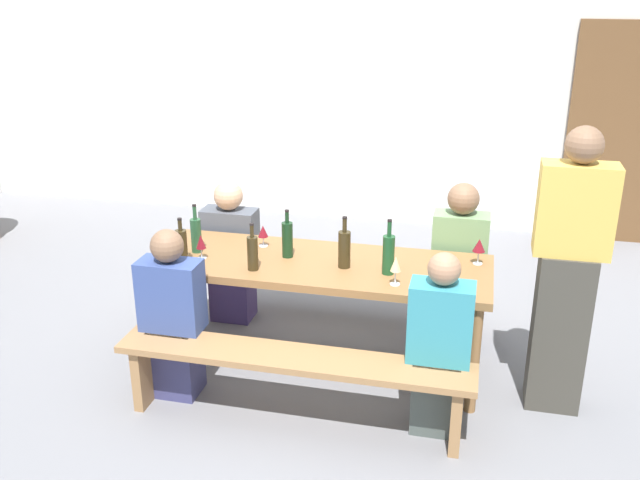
% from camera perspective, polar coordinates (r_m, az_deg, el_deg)
% --- Properties ---
extents(ground_plane, '(24.00, 24.00, 0.00)m').
position_cam_1_polar(ground_plane, '(4.82, 0.00, -10.05)').
color(ground_plane, slate).
extents(back_wall, '(14.00, 0.20, 3.20)m').
position_cam_1_polar(back_wall, '(7.27, 5.85, 13.81)').
color(back_wall, silver).
rests_on(back_wall, ground).
extents(wooden_door, '(0.90, 0.06, 2.10)m').
position_cam_1_polar(wooden_door, '(7.26, 23.00, 7.87)').
color(wooden_door, brown).
rests_on(wooden_door, ground).
extents(tasting_table, '(2.17, 0.76, 0.75)m').
position_cam_1_polar(tasting_table, '(4.51, 0.00, -2.71)').
color(tasting_table, olive).
rests_on(tasting_table, ground).
extents(bench_near, '(2.07, 0.30, 0.45)m').
position_cam_1_polar(bench_near, '(4.07, -2.23, -10.49)').
color(bench_near, '#9E7247').
rests_on(bench_near, ground).
extents(bench_far, '(2.07, 0.30, 0.45)m').
position_cam_1_polar(bench_far, '(5.25, 1.71, -2.98)').
color(bench_far, '#9E7247').
rests_on(bench_far, ground).
extents(wine_bottle_0, '(0.07, 0.07, 0.32)m').
position_cam_1_polar(wine_bottle_0, '(4.53, -2.67, 0.10)').
color(wine_bottle_0, '#143319').
rests_on(wine_bottle_0, tasting_table).
extents(wine_bottle_1, '(0.07, 0.07, 0.30)m').
position_cam_1_polar(wine_bottle_1, '(4.51, -11.23, -0.47)').
color(wine_bottle_1, '#332814').
rests_on(wine_bottle_1, tasting_table).
extents(wine_bottle_2, '(0.07, 0.07, 0.31)m').
position_cam_1_polar(wine_bottle_2, '(4.35, -5.52, -1.00)').
color(wine_bottle_2, '#332814').
rests_on(wine_bottle_2, tasting_table).
extents(wine_bottle_3, '(0.07, 0.07, 0.33)m').
position_cam_1_polar(wine_bottle_3, '(4.68, -10.07, 0.46)').
color(wine_bottle_3, '#234C2D').
rests_on(wine_bottle_3, tasting_table).
extents(wine_bottle_4, '(0.07, 0.07, 0.35)m').
position_cam_1_polar(wine_bottle_4, '(4.28, 5.60, -1.11)').
color(wine_bottle_4, '#194723').
rests_on(wine_bottle_4, tasting_table).
extents(wine_bottle_5, '(0.08, 0.08, 0.33)m').
position_cam_1_polar(wine_bottle_5, '(4.36, 2.00, -0.69)').
color(wine_bottle_5, '#332814').
rests_on(wine_bottle_5, tasting_table).
extents(wine_glass_0, '(0.07, 0.07, 0.15)m').
position_cam_1_polar(wine_glass_0, '(4.72, -4.66, 0.66)').
color(wine_glass_0, silver).
rests_on(wine_glass_0, tasting_table).
extents(wine_glass_1, '(0.06, 0.06, 0.16)m').
position_cam_1_polar(wine_glass_1, '(4.56, -9.68, -0.21)').
color(wine_glass_1, silver).
rests_on(wine_glass_1, tasting_table).
extents(wine_glass_2, '(0.06, 0.06, 0.18)m').
position_cam_1_polar(wine_glass_2, '(4.13, 6.19, -2.04)').
color(wine_glass_2, silver).
rests_on(wine_glass_2, tasting_table).
extents(wine_glass_3, '(0.08, 0.08, 0.15)m').
position_cam_1_polar(wine_glass_3, '(4.23, 9.75, -1.95)').
color(wine_glass_3, silver).
rests_on(wine_glass_3, tasting_table).
extents(wine_glass_4, '(0.08, 0.08, 0.17)m').
position_cam_1_polar(wine_glass_4, '(4.52, 12.84, -0.48)').
color(wine_glass_4, silver).
rests_on(wine_glass_4, tasting_table).
extents(seated_guest_near_0, '(0.38, 0.24, 1.09)m').
position_cam_1_polar(seated_guest_near_0, '(4.37, -11.89, -6.27)').
color(seated_guest_near_0, '#3A3B68').
rests_on(seated_guest_near_0, ground).
extents(seated_guest_near_1, '(0.35, 0.24, 1.09)m').
position_cam_1_polar(seated_guest_near_1, '(4.01, 9.66, -8.73)').
color(seated_guest_near_1, '#49534F').
rests_on(seated_guest_near_1, ground).
extents(seated_guest_far_0, '(0.40, 0.24, 1.08)m').
position_cam_1_polar(seated_guest_far_0, '(5.26, -7.25, -1.22)').
color(seated_guest_far_0, '#413166').
rests_on(seated_guest_far_0, ground).
extents(seated_guest_far_1, '(0.38, 0.24, 1.18)m').
position_cam_1_polar(seated_guest_far_1, '(4.94, 11.19, -2.30)').
color(seated_guest_far_1, navy).
rests_on(seated_guest_far_1, ground).
extents(standing_host, '(0.42, 0.24, 1.72)m').
position_cam_1_polar(standing_host, '(4.27, 19.43, -2.99)').
color(standing_host, '#403D35').
rests_on(standing_host, ground).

